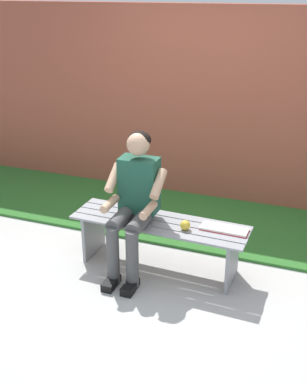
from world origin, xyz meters
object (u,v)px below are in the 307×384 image
person_seated (134,199)px  bench_near (159,233)px  book_open (224,229)px  apple (185,225)px

person_seated → bench_near: bearing=-152.6°
book_open → bench_near: bearing=5.6°
person_seated → book_open: 0.82m
bench_near → book_open: bearing=-176.2°
bench_near → book_open: (-0.58, -0.04, 0.13)m
apple → book_open: bearing=-161.2°
bench_near → apple: bearing=164.9°
apple → book_open: size_ratio=0.21×
apple → person_seated: bearing=4.0°
person_seated → book_open: person_seated is taller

